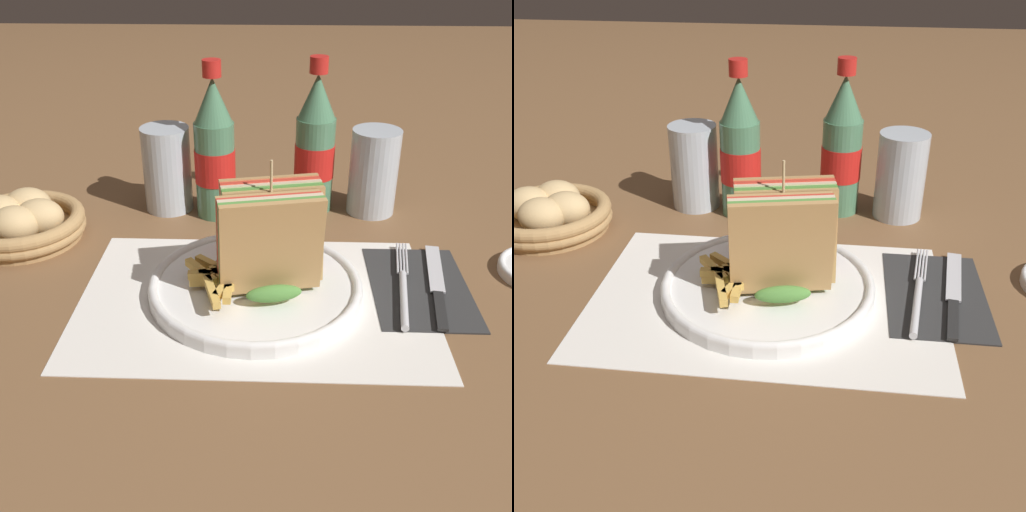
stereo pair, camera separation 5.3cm
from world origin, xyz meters
The scene contains 14 objects.
ground_plane centered at (0.00, 0.00, 0.00)m, with size 4.00×4.00×0.00m, color brown.
placemat centered at (0.03, 0.00, 0.00)m, with size 0.42×0.29×0.00m.
plate_main centered at (0.03, 0.02, 0.01)m, with size 0.26×0.26×0.02m.
club_sandwich centered at (0.05, 0.01, 0.08)m, with size 0.13×0.11×0.15m.
fries_pile centered at (-0.01, 0.00, 0.03)m, with size 0.10×0.11×0.02m.
ketchup_blob centered at (0.00, 0.03, 0.03)m, with size 0.05×0.04×0.02m.
napkin centered at (0.23, 0.03, 0.00)m, with size 0.12×0.19×0.00m.
fork centered at (0.21, 0.01, 0.01)m, with size 0.04×0.20×0.01m.
knife centered at (0.25, 0.03, 0.01)m, with size 0.04×0.19×0.00m.
coke_bottle_near centered at (-0.04, 0.23, 0.10)m, with size 0.06×0.06×0.23m.
coke_bottle_far centered at (0.11, 0.26, 0.10)m, with size 0.06×0.06×0.23m.
glass_near centered at (0.20, 0.25, 0.06)m, with size 0.07×0.07×0.13m.
glass_far centered at (-0.11, 0.25, 0.06)m, with size 0.07×0.07×0.13m.
bread_basket centered at (-0.31, 0.14, 0.03)m, with size 0.18×0.18×0.06m.
Camera 1 is at (0.05, -0.60, 0.41)m, focal length 42.00 mm.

